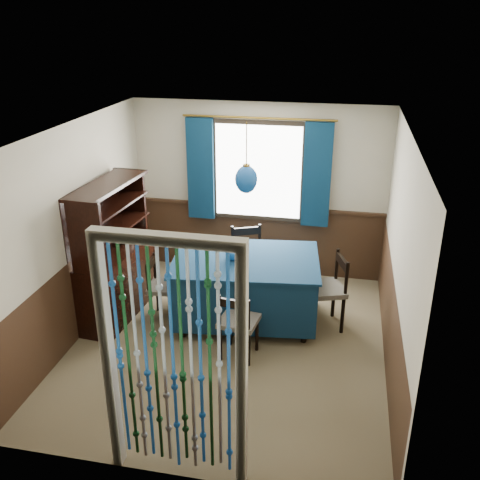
% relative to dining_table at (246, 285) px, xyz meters
% --- Properties ---
extents(floor, '(4.00, 4.00, 0.00)m').
position_rel_dining_table_xyz_m(floor, '(-0.09, -0.57, -0.48)').
color(floor, brown).
rests_on(floor, ground).
extents(ceiling, '(4.00, 4.00, 0.00)m').
position_rel_dining_table_xyz_m(ceiling, '(-0.09, -0.57, 2.02)').
color(ceiling, silver).
rests_on(ceiling, ground).
extents(wall_back, '(3.60, 0.00, 3.60)m').
position_rel_dining_table_xyz_m(wall_back, '(-0.09, 1.43, 0.77)').
color(wall_back, beige).
rests_on(wall_back, ground).
extents(wall_front, '(3.60, 0.00, 3.60)m').
position_rel_dining_table_xyz_m(wall_front, '(-0.09, -2.57, 0.77)').
color(wall_front, beige).
rests_on(wall_front, ground).
extents(wall_left, '(0.00, 4.00, 4.00)m').
position_rel_dining_table_xyz_m(wall_left, '(-1.89, -0.57, 0.77)').
color(wall_left, beige).
rests_on(wall_left, ground).
extents(wall_right, '(0.00, 4.00, 4.00)m').
position_rel_dining_table_xyz_m(wall_right, '(1.71, -0.57, 0.77)').
color(wall_right, beige).
rests_on(wall_right, ground).
extents(wainscot_back, '(3.60, 0.00, 3.60)m').
position_rel_dining_table_xyz_m(wainscot_back, '(-0.09, 1.42, 0.02)').
color(wainscot_back, '#362214').
rests_on(wainscot_back, ground).
extents(wainscot_front, '(3.60, 0.00, 3.60)m').
position_rel_dining_table_xyz_m(wainscot_front, '(-0.09, -2.55, 0.02)').
color(wainscot_front, '#362214').
rests_on(wainscot_front, ground).
extents(wainscot_left, '(0.00, 4.00, 4.00)m').
position_rel_dining_table_xyz_m(wainscot_left, '(-1.88, -0.57, 0.02)').
color(wainscot_left, '#362214').
rests_on(wainscot_left, ground).
extents(wainscot_right, '(0.00, 4.00, 4.00)m').
position_rel_dining_table_xyz_m(wainscot_right, '(1.69, -0.57, 0.02)').
color(wainscot_right, '#362214').
rests_on(wainscot_right, ground).
extents(window, '(1.32, 0.12, 1.42)m').
position_rel_dining_table_xyz_m(window, '(-0.09, 1.38, 1.07)').
color(window, black).
rests_on(window, wall_back).
extents(doorway, '(1.16, 0.12, 2.18)m').
position_rel_dining_table_xyz_m(doorway, '(-0.09, -2.51, 0.57)').
color(doorway, silver).
rests_on(doorway, ground).
extents(dining_table, '(1.89, 1.41, 0.85)m').
position_rel_dining_table_xyz_m(dining_table, '(0.00, 0.00, 0.00)').
color(dining_table, '#0C2742').
rests_on(dining_table, floor).
extents(chair_near, '(0.46, 0.44, 0.83)m').
position_rel_dining_table_xyz_m(chair_near, '(0.07, -0.80, -0.04)').
color(chair_near, black).
rests_on(chair_near, floor).
extents(chair_far, '(0.59, 0.58, 0.93)m').
position_rel_dining_table_xyz_m(chair_far, '(-0.11, 0.73, 0.01)').
color(chair_far, black).
rests_on(chair_far, floor).
extents(chair_left, '(0.42, 0.44, 0.82)m').
position_rel_dining_table_xyz_m(chair_left, '(-1.03, -0.16, -0.05)').
color(chair_left, black).
rests_on(chair_left, floor).
extents(chair_right, '(0.57, 0.58, 0.94)m').
position_rel_dining_table_xyz_m(chair_right, '(1.00, 0.07, 0.01)').
color(chair_right, black).
rests_on(chair_right, floor).
extents(sideboard, '(0.57, 1.37, 1.75)m').
position_rel_dining_table_xyz_m(sideboard, '(-1.64, -0.17, 0.12)').
color(sideboard, black).
rests_on(sideboard, floor).
extents(pendant_lamp, '(0.26, 0.26, 0.81)m').
position_rel_dining_table_xyz_m(pendant_lamp, '(-0.00, 0.00, 1.36)').
color(pendant_lamp, olive).
rests_on(pendant_lamp, ceiling).
extents(vase_table, '(0.23, 0.23, 0.22)m').
position_rel_dining_table_xyz_m(vase_table, '(-0.13, -0.03, 0.47)').
color(vase_table, '#14488C').
rests_on(vase_table, dining_table).
extents(bowl_shelf, '(0.25, 0.25, 0.05)m').
position_rel_dining_table_xyz_m(bowl_shelf, '(-1.58, -0.37, 0.74)').
color(bowl_shelf, beige).
rests_on(bowl_shelf, sideboard).
extents(vase_sideboard, '(0.25, 0.25, 0.20)m').
position_rel_dining_table_xyz_m(vase_sideboard, '(-1.58, 0.13, 0.49)').
color(vase_sideboard, beige).
rests_on(vase_sideboard, sideboard).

